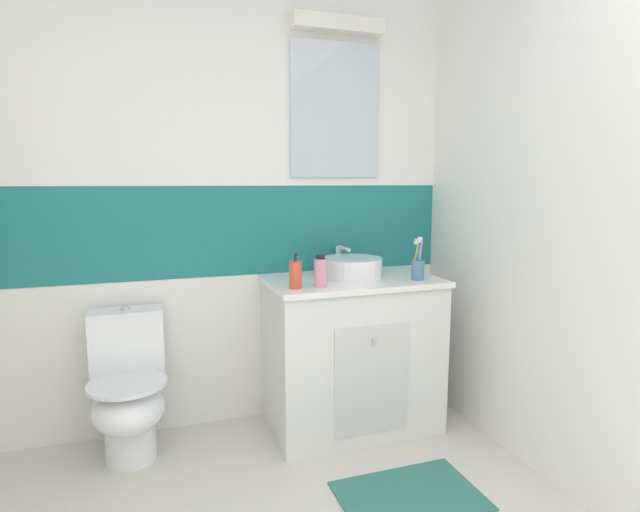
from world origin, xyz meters
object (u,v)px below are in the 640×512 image
sink_basin (351,267)px  mouthwash_bottle (320,272)px  soap_dispenser (295,274)px  toothbrush_cup (418,268)px  toilet (128,391)px

sink_basin → mouthwash_bottle: size_ratio=2.38×
sink_basin → mouthwash_bottle: bearing=-141.2°
soap_dispenser → sink_basin: bearing=27.1°
toothbrush_cup → soap_dispenser: toothbrush_cup is taller
toilet → soap_dispenser: bearing=-13.8°
soap_dispenser → mouthwash_bottle: soap_dispenser is taller
sink_basin → soap_dispenser: 0.42m
toilet → soap_dispenser: 1.01m
toothbrush_cup → mouthwash_bottle: size_ratio=1.44×
sink_basin → soap_dispenser: size_ratio=2.18×
toothbrush_cup → soap_dispenser: (-0.68, -0.00, 0.00)m
sink_basin → toothbrush_cup: size_ratio=1.65×
toilet → mouthwash_bottle: 1.12m
mouthwash_bottle → sink_basin: bearing=38.8°
sink_basin → mouthwash_bottle: 0.32m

